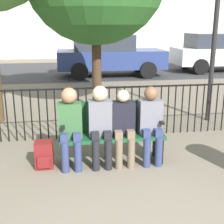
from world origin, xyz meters
TOP-DOWN VIEW (x-y plane):
  - park_bench at (0.00, 2.33)m, footprint 1.55×0.45m
  - seated_person_0 at (-0.61, 2.20)m, footprint 0.34×0.39m
  - seated_person_1 at (-0.18, 2.20)m, footprint 0.34×0.39m
  - seated_person_2 at (0.16, 2.20)m, footprint 0.34×0.39m
  - seated_person_3 at (0.57, 2.20)m, footprint 0.34×0.39m
  - backpack at (-1.01, 2.23)m, footprint 0.26×0.27m
  - fence_railing at (-0.02, 3.39)m, footprint 9.01×0.03m
  - lamp_post at (2.39, 4.07)m, footprint 0.28×0.28m
  - street_surface at (0.00, 12.00)m, footprint 24.00×6.00m
  - parked_car_0 at (6.07, 10.90)m, footprint 4.20×1.94m
  - parked_car_1 at (1.08, 10.28)m, footprint 4.20×1.94m

SIDE VIEW (x-z plane):
  - street_surface at x=0.00m, z-range 0.00..0.01m
  - backpack at x=-1.01m, z-range 0.00..0.40m
  - park_bench at x=0.00m, z-range 0.03..0.95m
  - fence_railing at x=-0.02m, z-range 0.08..1.03m
  - seated_person_2 at x=0.16m, z-range 0.06..1.19m
  - seated_person_3 at x=0.57m, z-range 0.07..1.23m
  - seated_person_0 at x=-0.61m, z-range 0.08..1.27m
  - seated_person_1 at x=-0.18m, z-range 0.08..1.27m
  - parked_car_0 at x=6.07m, z-range 0.03..1.65m
  - parked_car_1 at x=1.08m, z-range 0.03..1.65m
  - lamp_post at x=2.39m, z-range 0.57..3.91m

